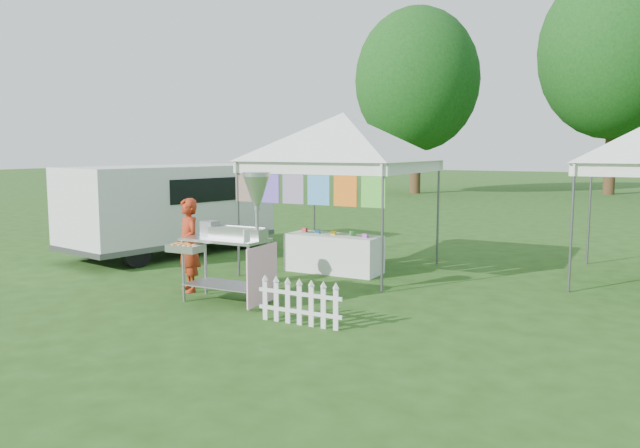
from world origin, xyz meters
The scene contains 9 objects.
ground centered at (0.00, 0.00, 0.00)m, with size 120.00×120.00×0.00m, color #234213.
canopy_main centered at (0.00, 3.49, 2.99)m, with size 4.24×4.24×3.45m.
tree_left centered at (-6.00, 24.00, 5.83)m, with size 6.40×6.40×9.53m.
tree_mid centered at (3.00, 28.00, 7.14)m, with size 7.60×7.60×11.52m.
donut_cart centered at (-0.21, 0.37, 1.17)m, with size 1.42×1.00×1.99m.
vendor centered at (-1.39, 0.66, 0.77)m, with size 0.56×0.37×1.53m, color #A02B13.
cargo_van centered at (-4.19, 3.51, 1.05)m, with size 2.70×4.96×1.95m.
picket_fence centered at (1.19, -0.17, 0.29)m, with size 1.26×0.03×0.56m.
display_table centered at (-0.05, 3.23, 0.36)m, with size 1.80×0.70×0.71m, color white.
Camera 1 is at (5.29, -7.10, 2.32)m, focal length 35.00 mm.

